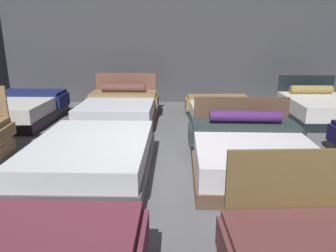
% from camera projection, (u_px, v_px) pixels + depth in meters
% --- Properties ---
extents(ground_plane, '(18.00, 18.00, 0.02)m').
position_uv_depth(ground_plane, '(172.00, 171.00, 4.46)').
color(ground_plane, '#5B5B60').
extents(showroom_back_wall, '(18.00, 0.06, 3.50)m').
position_uv_depth(showroom_back_wall, '(169.00, 39.00, 8.56)').
color(showroom_back_wall, '#47474C').
rests_on(showroom_back_wall, ground_plane).
extents(bed_5, '(1.67, 2.19, 0.48)m').
position_uv_depth(bed_5, '(92.00, 157.00, 4.30)').
color(bed_5, '#564E55').
rests_on(bed_5, ground_plane).
extents(bed_6, '(1.77, 2.07, 0.89)m').
position_uv_depth(bed_6, '(251.00, 153.00, 4.37)').
color(bed_6, brown).
rests_on(bed_6, ground_plane).
extents(bed_8, '(1.63, 2.12, 0.58)m').
position_uv_depth(bed_8, '(20.00, 110.00, 6.93)').
color(bed_8, black).
rests_on(bed_8, ground_plane).
extents(bed_9, '(1.68, 2.19, 0.95)m').
position_uv_depth(bed_9, '(120.00, 109.00, 6.94)').
color(bed_9, brown).
rests_on(bed_9, ground_plane).
extents(bed_10, '(1.52, 2.00, 0.46)m').
position_uv_depth(bed_10, '(222.00, 113.00, 6.92)').
color(bed_10, black).
rests_on(bed_10, ground_plane).
extents(bed_11, '(1.52, 1.99, 0.90)m').
position_uv_depth(bed_11, '(320.00, 109.00, 7.03)').
color(bed_11, black).
rests_on(bed_11, ground_plane).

